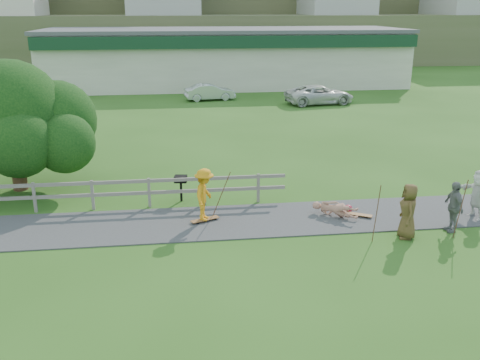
{
  "coord_description": "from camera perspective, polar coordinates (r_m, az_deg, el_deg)",
  "views": [
    {
      "loc": [
        -1.07,
        -15.2,
        6.94
      ],
      "look_at": [
        1.15,
        2.0,
        1.32
      ],
      "focal_mm": 40.0,
      "sensor_mm": 36.0,
      "label": 1
    }
  ],
  "objects": [
    {
      "name": "pole_spec_left",
      "position": [
        16.89,
        14.35,
        -3.5
      ],
      "size": [
        0.03,
        0.03,
        1.85
      ],
      "primitive_type": "cylinder",
      "color": "#543321",
      "rests_on": "ground"
    },
    {
      "name": "longboard_fallen",
      "position": [
        19.01,
        12.44,
        -3.73
      ],
      "size": [
        0.97,
        0.69,
        0.11
      ],
      "primitive_type": null,
      "rotation": [
        0.0,
        0.0,
        -0.51
      ],
      "color": "brown",
      "rests_on": "ground"
    },
    {
      "name": "car_white",
      "position": [
        40.87,
        8.47,
        9.0
      ],
      "size": [
        5.39,
        3.03,
        1.42
      ],
      "primitive_type": "imported",
      "rotation": [
        0.0,
        0.0,
        1.71
      ],
      "color": "silver",
      "rests_on": "ground"
    },
    {
      "name": "car_silver",
      "position": [
        42.23,
        -3.25,
        9.35
      ],
      "size": [
        4.03,
        1.94,
        1.27
      ],
      "primitive_type": "imported",
      "rotation": [
        0.0,
        0.0,
        1.73
      ],
      "color": "#B8BCC1",
      "rests_on": "ground"
    },
    {
      "name": "fence",
      "position": [
        19.84,
        -17.26,
        -1.15
      ],
      "size": [
        15.05,
        0.1,
        1.1
      ],
      "color": "slate",
      "rests_on": "ground"
    },
    {
      "name": "strip_mall",
      "position": [
        50.59,
        -1.62,
        13.01
      ],
      "size": [
        32.5,
        10.75,
        5.1
      ],
      "color": "#B9B5A3",
      "rests_on": "ground"
    },
    {
      "name": "longboard_rider",
      "position": [
        18.18,
        -3.75,
        -4.35
      ],
      "size": [
        1.01,
        0.64,
        0.11
      ],
      "primitive_type": null,
      "rotation": [
        0.0,
        0.0,
        0.43
      ],
      "color": "brown",
      "rests_on": "ground"
    },
    {
      "name": "spectator_d",
      "position": [
        19.92,
        24.04,
        -1.4
      ],
      "size": [
        0.84,
        1.68,
        1.74
      ],
      "primitive_type": "imported",
      "rotation": [
        0.0,
        0.0,
        4.92
      ],
      "color": "silver",
      "rests_on": "ground"
    },
    {
      "name": "skater_rider",
      "position": [
        17.88,
        -3.81,
        -1.86
      ],
      "size": [
        1.0,
        1.31,
        1.79
      ],
      "primitive_type": "imported",
      "rotation": [
        0.0,
        0.0,
        1.24
      ],
      "color": "orange",
      "rests_on": "ground"
    },
    {
      "name": "pole_spec_right",
      "position": [
        17.95,
        22.47,
        -2.89
      ],
      "size": [
        0.03,
        0.03,
        1.95
      ],
      "primitive_type": "cylinder",
      "color": "#543321",
      "rests_on": "ground"
    },
    {
      "name": "ground",
      "position": [
        16.75,
        -3.04,
        -6.56
      ],
      "size": [
        260.0,
        260.0,
        0.0
      ],
      "primitive_type": "plane",
      "color": "#275016",
      "rests_on": "ground"
    },
    {
      "name": "path",
      "position": [
        18.11,
        -3.41,
        -4.54
      ],
      "size": [
        34.0,
        3.0,
        0.04
      ],
      "primitive_type": "cube",
      "color": "#343437",
      "rests_on": "ground"
    },
    {
      "name": "helmet",
      "position": [
        19.3,
        11.46,
        -3.02
      ],
      "size": [
        0.3,
        0.3,
        0.3
      ],
      "primitive_type": "sphere",
      "color": "#AC132D",
      "rests_on": "ground"
    },
    {
      "name": "pole_rider",
      "position": [
        18.3,
        -2.01,
        -1.42
      ],
      "size": [
        0.03,
        0.03,
        1.75
      ],
      "primitive_type": "cylinder",
      "color": "#543321",
      "rests_on": "ground"
    },
    {
      "name": "bbq",
      "position": [
        20.05,
        -6.3,
        -0.91
      ],
      "size": [
        0.51,
        0.42,
        1.0
      ],
      "primitive_type": null,
      "rotation": [
        0.0,
        0.0,
        -0.17
      ],
      "color": "black",
      "rests_on": "ground"
    },
    {
      "name": "spectator_c",
      "position": [
        17.47,
        17.51,
        -3.19
      ],
      "size": [
        0.71,
        0.96,
        1.78
      ],
      "primitive_type": "imported",
      "rotation": [
        0.0,
        0.0,
        4.53
      ],
      "color": "brown",
      "rests_on": "ground"
    },
    {
      "name": "tree",
      "position": [
        22.55,
        -22.94,
        4.16
      ],
      "size": [
        6.42,
        6.42,
        4.22
      ],
      "primitive_type": null,
      "color": "black",
      "rests_on": "ground"
    },
    {
      "name": "spectator_b",
      "position": [
        18.49,
        21.83,
        -2.65
      ],
      "size": [
        0.43,
        1.0,
        1.69
      ],
      "primitive_type": "imported",
      "rotation": [
        0.0,
        0.0,
        4.73
      ],
      "color": "slate",
      "rests_on": "ground"
    },
    {
      "name": "skater_fallen",
      "position": [
        18.76,
        10.09,
        -3.09
      ],
      "size": [
        1.34,
        1.48,
        0.59
      ],
      "primitive_type": "imported",
      "rotation": [
        0.0,
        0.0,
        0.86
      ],
      "color": "#AF7660",
      "rests_on": "ground"
    }
  ]
}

